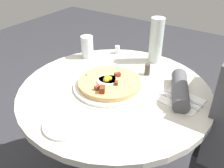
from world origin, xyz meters
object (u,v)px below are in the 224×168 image
Objects in this scene: bread_plate at (66,125)px; water_glass at (87,47)px; pizza_plate at (109,86)px; knife at (183,98)px; salt_shaker at (117,50)px; dining_table at (115,117)px; pepper_shaker at (147,70)px; fork at (179,101)px; breakfast_pizza at (109,82)px; water_bottle at (156,40)px.

water_glass is at bearing -149.36° from bread_plate.
pizza_plate is 0.31m from bread_plate.
knife is 0.54m from salt_shaker.
dining_table is 15.65× the size of pepper_shaker.
dining_table is 0.34m from fork.
fork is at bearing 60.75° from salt_shaker.
water_glass is (-0.20, -0.28, 0.06)m from pizza_plate.
dining_table is 0.19m from breakfast_pizza.
dining_table is 2.62× the size of pizza_plate.
knife is 1.46× the size of water_glass.
water_bottle is (-0.36, 0.06, 0.10)m from breakfast_pizza.
pepper_shaker is (0.13, 0.26, 0.01)m from salt_shaker.
breakfast_pizza is (0.00, -0.00, 0.02)m from pizza_plate.
fork is (-0.37, 0.30, 0.00)m from bread_plate.
salt_shaker reaches higher than fork.
fork is (-0.06, 0.31, 0.00)m from pizza_plate.
salt_shaker is (0.03, -0.23, -0.10)m from water_bottle.
pizza_plate is 2.72× the size of water_glass.
pepper_shaker is at bearing 90.90° from water_glass.
water_bottle reaches higher than salt_shaker.
water_bottle is 0.19m from pepper_shaker.
fork and knife have the same top height.
bread_plate is 3.02× the size of pepper_shaker.
bread_plate is at bearing -2.19° from dining_table.
pizza_plate is 0.22m from pepper_shaker.
knife is at bearing 107.41° from breakfast_pizza.
breakfast_pizza is at bearing -8.74° from water_bottle.
water_glass is 2.19× the size of pepper_shaker.
water_bottle is at bearing 171.26° from breakfast_pizza.
water_bottle is at bearing 138.71° from fork.
bread_plate is 0.67m from salt_shaker.
bread_plate reaches higher than knife.
salt_shaker is (-0.64, -0.19, 0.02)m from bread_plate.
dining_table is 0.35m from knife.
breakfast_pizza is at bearing -160.45° from fork.
salt_shaker is at bearing 158.77° from fork.
pizza_plate is at bearing -24.46° from pepper_shaker.
water_bottle is 0.25m from salt_shaker.
pizza_plate is 1.86× the size of fork.
knife is at bearing 90.00° from fork.
fork is at bearing 141.56° from bread_plate.
water_glass is at bearing 178.78° from knife.
water_glass is at bearing -64.07° from water_bottle.
breakfast_pizza is 0.37m from salt_shaker.
pizza_plate is (0.00, -0.03, 0.17)m from dining_table.
bread_plate is (0.31, 0.02, -0.02)m from breakfast_pizza.
breakfast_pizza is 2.35× the size of water_glass.
salt_shaker is 0.81× the size of pepper_shaker.
salt_shaker is (-0.23, -0.49, 0.02)m from knife.
knife is 0.61m from water_glass.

